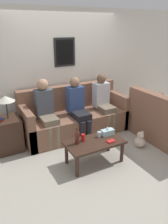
% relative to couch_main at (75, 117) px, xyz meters
% --- Properties ---
extents(ground_plane, '(16.00, 16.00, 0.00)m').
position_rel_couch_main_xyz_m(ground_plane, '(0.00, -0.55, -0.34)').
color(ground_plane, '#ADA899').
extents(wall_back, '(9.00, 0.08, 2.60)m').
position_rel_couch_main_xyz_m(wall_back, '(0.00, 0.48, 0.96)').
color(wall_back, silver).
rests_on(wall_back, ground_plane).
extents(couch_main, '(2.29, 0.92, 1.01)m').
position_rel_couch_main_xyz_m(couch_main, '(0.00, 0.00, 0.00)').
color(couch_main, brown).
rests_on(couch_main, ground_plane).
extents(coffee_table, '(0.99, 0.53, 0.41)m').
position_rel_couch_main_xyz_m(coffee_table, '(-0.22, -1.24, 0.01)').
color(coffee_table, '#382319').
rests_on(coffee_table, ground_plane).
extents(side_table_with_lamp, '(0.52, 0.52, 1.07)m').
position_rel_couch_main_xyz_m(side_table_with_lamp, '(-1.46, -0.08, 0.02)').
color(side_table_with_lamp, '#382319').
rests_on(side_table_with_lamp, ground_plane).
extents(wine_bottle, '(0.07, 0.07, 0.30)m').
position_rel_couch_main_xyz_m(wine_bottle, '(-0.51, -1.16, 0.18)').
color(wine_bottle, '#562319').
rests_on(wine_bottle, coffee_table).
extents(drinking_glass, '(0.07, 0.07, 0.10)m').
position_rel_couch_main_xyz_m(drinking_glass, '(-0.07, -1.13, 0.12)').
color(drinking_glass, silver).
rests_on(drinking_glass, coffee_table).
extents(book_stack, '(0.14, 0.10, 0.02)m').
position_rel_couch_main_xyz_m(book_stack, '(0.01, -1.38, 0.08)').
color(book_stack, red).
rests_on(book_stack, coffee_table).
extents(soda_can, '(0.07, 0.07, 0.12)m').
position_rel_couch_main_xyz_m(soda_can, '(-0.38, -1.12, 0.13)').
color(soda_can, red).
rests_on(soda_can, coffee_table).
extents(tissue_box, '(0.23, 0.12, 0.15)m').
position_rel_couch_main_xyz_m(tissue_box, '(0.10, -1.14, 0.12)').
color(tissue_box, silver).
rests_on(tissue_box, coffee_table).
extents(person_left, '(0.34, 0.62, 1.29)m').
position_rel_couch_main_xyz_m(person_left, '(-0.68, -0.14, 0.36)').
color(person_left, '#756651').
rests_on(person_left, ground_plane).
extents(person_middle, '(0.34, 0.63, 1.26)m').
position_rel_couch_main_xyz_m(person_middle, '(-0.02, -0.21, 0.35)').
color(person_middle, black).
rests_on(person_middle, ground_plane).
extents(person_right, '(0.34, 0.59, 1.26)m').
position_rel_couch_main_xyz_m(person_right, '(0.64, -0.16, 0.34)').
color(person_right, '#756651').
rests_on(person_right, ground_plane).
extents(teddy_bear, '(0.21, 0.21, 0.33)m').
position_rel_couch_main_xyz_m(teddy_bear, '(0.84, -1.21, -0.20)').
color(teddy_bear, beige).
rests_on(teddy_bear, ground_plane).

